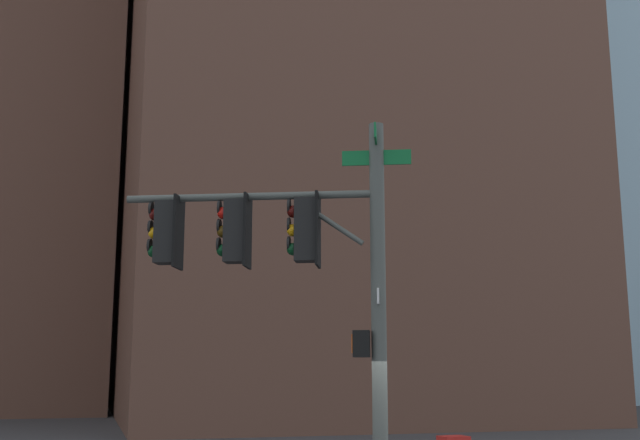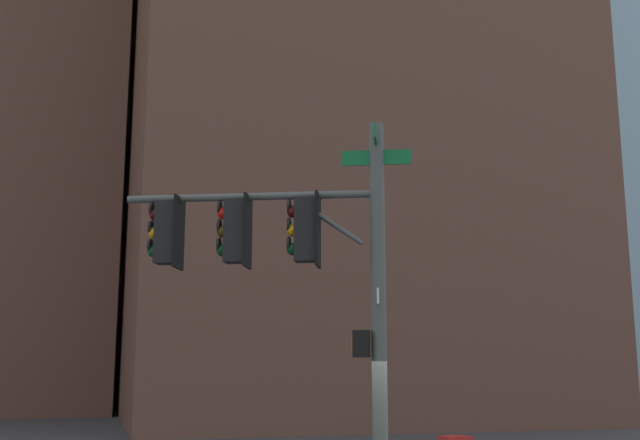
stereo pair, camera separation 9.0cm
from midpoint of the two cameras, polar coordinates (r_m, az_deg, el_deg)
name	(u,v)px [view 1 (the left image)]	position (r m, az deg, el deg)	size (l,w,h in m)	color
signal_pole_assembly	(293,262)	(12.25, -2.22, -3.07)	(2.10, 4.27, 6.22)	#4C514C
building_brick_farside	(355,98)	(61.14, 2.53, 8.84)	(21.26, 18.38, 45.98)	brown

